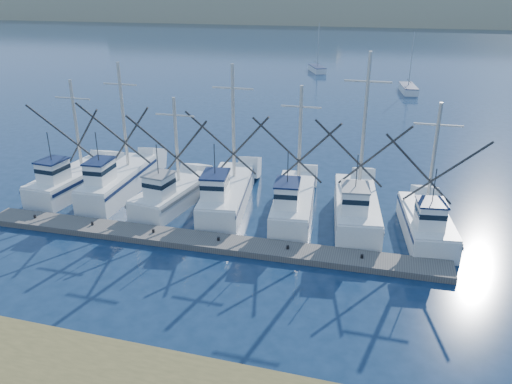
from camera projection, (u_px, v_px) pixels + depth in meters
ground at (277, 319)px, 22.15m from camera, size 500.00×500.00×0.00m
floating_dock at (202, 241)px, 28.54m from camera, size 27.42×2.51×0.37m
dune_ridge at (396, 10)px, 207.17m from camera, size 360.00×60.00×10.00m
trawler_fleet at (229, 197)px, 32.61m from camera, size 27.29×9.00×10.26m
sailboat_near at (408, 89)px, 69.84m from camera, size 2.73×6.27×8.10m
sailboat_far at (317, 69)px, 86.96m from camera, size 4.01×6.12×8.10m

